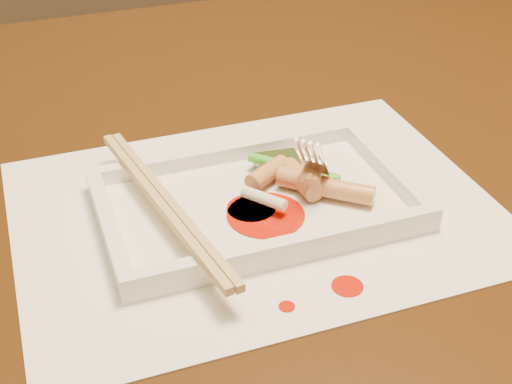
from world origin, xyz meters
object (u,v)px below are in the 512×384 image
object	(u,v)px
plate_base	(256,206)
chopstick_a	(159,204)
placemat	(256,210)
table	(295,235)
fork	(328,101)

from	to	relation	value
plate_base	chopstick_a	distance (m)	0.08
placemat	table	bearing A→B (deg)	47.88
chopstick_a	fork	world-z (taller)	fork
table	plate_base	xyz separation A→B (m)	(-0.07, -0.08, 0.11)
table	fork	size ratio (longest dim) A/B	10.00
plate_base	chopstick_a	size ratio (longest dim) A/B	1.08
plate_base	fork	distance (m)	0.11
table	plate_base	world-z (taller)	plate_base
chopstick_a	plate_base	bearing A→B (deg)	0.00
table	placemat	world-z (taller)	placemat
table	chopstick_a	world-z (taller)	chopstick_a
placemat	fork	size ratio (longest dim) A/B	2.86
table	placemat	bearing A→B (deg)	-132.12
plate_base	placemat	bearing A→B (deg)	0.00
placemat	fork	world-z (taller)	fork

